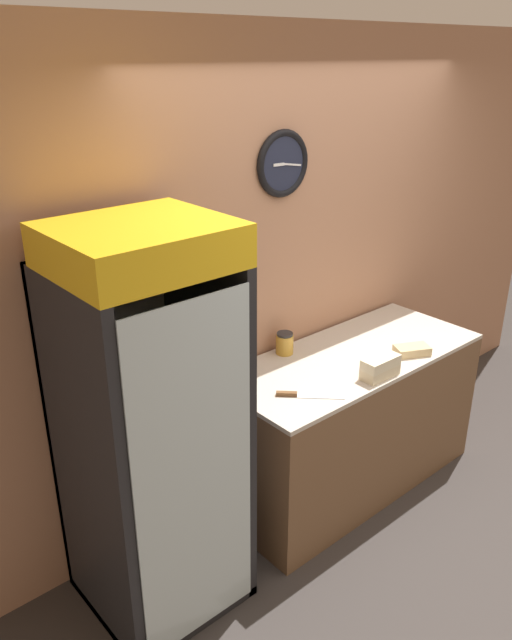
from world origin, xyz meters
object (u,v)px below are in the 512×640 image
Objects in this scene: sandwich_stack_middle at (381,362)px; chefs_knife at (301,395)px; condiment_jar at (285,343)px; beverage_cooler at (144,409)px; sandwich_flat_left at (412,350)px; sandwich_stack_bottom at (380,372)px.

chefs_knife is at bearing 164.35° from sandwich_stack_middle.
beverage_cooler is at bearing -168.41° from condiment_jar.
sandwich_stack_middle is 0.50m from chefs_knife.
sandwich_flat_left is 0.75m from condiment_jar.
beverage_cooler reaches higher than chefs_knife.
chefs_knife is at bearing 164.35° from sandwich_stack_bottom.
sandwich_flat_left is 0.84m from chefs_knife.
sandwich_stack_middle is (-0.00, 0.00, 0.06)m from sandwich_stack_bottom.
chefs_knife is (-0.84, 0.08, -0.02)m from sandwich_flat_left.
condiment_jar is (-0.56, 0.50, 0.04)m from sandwich_flat_left.
sandwich_stack_bottom is 0.59m from condiment_jar.
sandwich_stack_bottom reaches higher than chefs_knife.
condiment_jar is at bearing 11.59° from beverage_cooler.
sandwich_stack_bottom is 0.06m from sandwich_stack_middle.
beverage_cooler is 1.68m from sandwich_flat_left.
sandwich_stack_bottom is at bearing -14.42° from beverage_cooler.
sandwich_stack_bottom is 0.37m from sandwich_flat_left.
condiment_jar is (0.28, 0.42, 0.06)m from chefs_knife.
beverage_cooler is 0.85m from chefs_knife.
sandwich_flat_left is 0.82× the size of chefs_knife.
beverage_cooler is 1.33m from sandwich_stack_middle.
sandwich_stack_middle is 1.00× the size of sandwich_flat_left.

